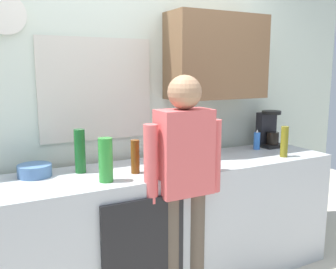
{
  "coord_description": "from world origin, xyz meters",
  "views": [
    {
      "loc": [
        -1.2,
        -2.05,
        1.64
      ],
      "look_at": [
        0.01,
        0.25,
        1.18
      ],
      "focal_mm": 39.83,
      "sensor_mm": 36.0,
      "label": 1
    }
  ],
  "objects_px": {
    "coffee_maker": "(268,130)",
    "person_at_sink": "(184,175)",
    "bottle_green_wine": "(80,151)",
    "dish_soap": "(257,141)",
    "bottle_clear_soda": "(106,160)",
    "bottle_dark_sauce": "(155,158)",
    "bottle_olive_oil": "(284,142)",
    "cup_blue_mug": "(165,160)",
    "bottle_amber_beer": "(135,157)",
    "mixing_bowl": "(35,171)"
  },
  "relations": [
    {
      "from": "coffee_maker",
      "to": "bottle_dark_sauce",
      "type": "distance_m",
      "value": 1.31
    },
    {
      "from": "bottle_clear_soda",
      "to": "mixing_bowl",
      "type": "bearing_deg",
      "value": 139.44
    },
    {
      "from": "dish_soap",
      "to": "person_at_sink",
      "type": "distance_m",
      "value": 1.09
    },
    {
      "from": "coffee_maker",
      "to": "person_at_sink",
      "type": "xyz_separation_m",
      "value": [
        -1.18,
        -0.49,
        -0.13
      ]
    },
    {
      "from": "bottle_green_wine",
      "to": "person_at_sink",
      "type": "xyz_separation_m",
      "value": [
        0.58,
        -0.42,
        -0.14
      ]
    },
    {
      "from": "bottle_amber_beer",
      "to": "bottle_green_wine",
      "type": "bearing_deg",
      "value": 149.99
    },
    {
      "from": "bottle_clear_soda",
      "to": "bottle_amber_beer",
      "type": "distance_m",
      "value": 0.26
    },
    {
      "from": "person_at_sink",
      "to": "bottle_dark_sauce",
      "type": "bearing_deg",
      "value": 116.85
    },
    {
      "from": "bottle_olive_oil",
      "to": "mixing_bowl",
      "type": "distance_m",
      "value": 1.91
    },
    {
      "from": "bottle_olive_oil",
      "to": "person_at_sink",
      "type": "xyz_separation_m",
      "value": [
        -1.0,
        -0.11,
        -0.11
      ]
    },
    {
      "from": "coffee_maker",
      "to": "bottle_clear_soda",
      "type": "bearing_deg",
      "value": -167.98
    },
    {
      "from": "bottle_dark_sauce",
      "to": "person_at_sink",
      "type": "height_order",
      "value": "person_at_sink"
    },
    {
      "from": "bottle_olive_oil",
      "to": "cup_blue_mug",
      "type": "height_order",
      "value": "bottle_olive_oil"
    },
    {
      "from": "cup_blue_mug",
      "to": "mixing_bowl",
      "type": "height_order",
      "value": "cup_blue_mug"
    },
    {
      "from": "bottle_clear_soda",
      "to": "dish_soap",
      "type": "distance_m",
      "value": 1.52
    },
    {
      "from": "mixing_bowl",
      "to": "dish_soap",
      "type": "distance_m",
      "value": 1.87
    },
    {
      "from": "bottle_dark_sauce",
      "to": "bottle_green_wine",
      "type": "height_order",
      "value": "bottle_green_wine"
    },
    {
      "from": "bottle_clear_soda",
      "to": "person_at_sink",
      "type": "relative_size",
      "value": 0.17
    },
    {
      "from": "bottle_dark_sauce",
      "to": "cup_blue_mug",
      "type": "height_order",
      "value": "bottle_dark_sauce"
    },
    {
      "from": "bottle_green_wine",
      "to": "cup_blue_mug",
      "type": "distance_m",
      "value": 0.61
    },
    {
      "from": "bottle_amber_beer",
      "to": "bottle_olive_oil",
      "type": "relative_size",
      "value": 0.92
    },
    {
      "from": "bottle_amber_beer",
      "to": "mixing_bowl",
      "type": "height_order",
      "value": "bottle_amber_beer"
    },
    {
      "from": "bottle_olive_oil",
      "to": "dish_soap",
      "type": "xyz_separation_m",
      "value": [
        -0.0,
        0.33,
        -0.05
      ]
    },
    {
      "from": "bottle_clear_soda",
      "to": "dish_soap",
      "type": "relative_size",
      "value": 1.56
    },
    {
      "from": "bottle_clear_soda",
      "to": "bottle_dark_sauce",
      "type": "height_order",
      "value": "bottle_clear_soda"
    },
    {
      "from": "bottle_dark_sauce",
      "to": "bottle_green_wine",
      "type": "distance_m",
      "value": 0.51
    },
    {
      "from": "coffee_maker",
      "to": "person_at_sink",
      "type": "bearing_deg",
      "value": -157.31
    },
    {
      "from": "person_at_sink",
      "to": "bottle_green_wine",
      "type": "bearing_deg",
      "value": 147.14
    },
    {
      "from": "coffee_maker",
      "to": "dish_soap",
      "type": "height_order",
      "value": "coffee_maker"
    },
    {
      "from": "cup_blue_mug",
      "to": "person_at_sink",
      "type": "xyz_separation_m",
      "value": [
        -0.02,
        -0.3,
        -0.04
      ]
    },
    {
      "from": "coffee_maker",
      "to": "bottle_amber_beer",
      "type": "xyz_separation_m",
      "value": [
        -1.43,
        -0.26,
        -0.03
      ]
    },
    {
      "from": "dish_soap",
      "to": "bottle_clear_soda",
      "type": "bearing_deg",
      "value": -168.54
    },
    {
      "from": "coffee_maker",
      "to": "dish_soap",
      "type": "relative_size",
      "value": 1.83
    },
    {
      "from": "cup_blue_mug",
      "to": "dish_soap",
      "type": "bearing_deg",
      "value": 8.31
    },
    {
      "from": "bottle_green_wine",
      "to": "dish_soap",
      "type": "height_order",
      "value": "bottle_green_wine"
    },
    {
      "from": "bottle_olive_oil",
      "to": "bottle_green_wine",
      "type": "height_order",
      "value": "bottle_green_wine"
    },
    {
      "from": "bottle_green_wine",
      "to": "bottle_clear_soda",
      "type": "bearing_deg",
      "value": -72.49
    },
    {
      "from": "bottle_dark_sauce",
      "to": "bottle_green_wine",
      "type": "relative_size",
      "value": 0.6
    },
    {
      "from": "bottle_green_wine",
      "to": "dish_soap",
      "type": "relative_size",
      "value": 1.67
    },
    {
      "from": "mixing_bowl",
      "to": "person_at_sink",
      "type": "distance_m",
      "value": 0.99
    },
    {
      "from": "bottle_green_wine",
      "to": "person_at_sink",
      "type": "relative_size",
      "value": 0.19
    },
    {
      "from": "coffee_maker",
      "to": "person_at_sink",
      "type": "relative_size",
      "value": 0.21
    },
    {
      "from": "dish_soap",
      "to": "person_at_sink",
      "type": "xyz_separation_m",
      "value": [
        -1.0,
        -0.44,
        -0.06
      ]
    },
    {
      "from": "bottle_clear_soda",
      "to": "bottle_green_wine",
      "type": "distance_m",
      "value": 0.29
    },
    {
      "from": "bottle_olive_oil",
      "to": "mixing_bowl",
      "type": "relative_size",
      "value": 1.14
    },
    {
      "from": "bottle_olive_oil",
      "to": "bottle_amber_beer",
      "type": "bearing_deg",
      "value": 174.69
    },
    {
      "from": "coffee_maker",
      "to": "person_at_sink",
      "type": "height_order",
      "value": "person_at_sink"
    },
    {
      "from": "bottle_dark_sauce",
      "to": "bottle_olive_oil",
      "type": "bearing_deg",
      "value": -6.13
    },
    {
      "from": "bottle_clear_soda",
      "to": "coffee_maker",
      "type": "bearing_deg",
      "value": 12.02
    },
    {
      "from": "person_at_sink",
      "to": "bottle_olive_oil",
      "type": "bearing_deg",
      "value": 9.75
    }
  ]
}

